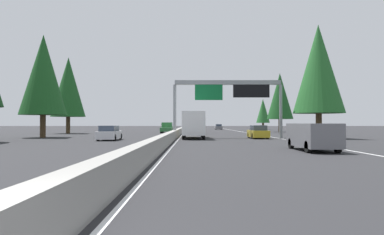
# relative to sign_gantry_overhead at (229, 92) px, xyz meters

# --- Properties ---
(ground_plane) EXTENTS (320.00, 320.00, 0.00)m
(ground_plane) POSITION_rel_sign_gantry_overhead_xyz_m (22.68, 6.03, -5.32)
(ground_plane) COLOR #262628
(median_barrier) EXTENTS (180.00, 0.56, 0.90)m
(median_barrier) POSITION_rel_sign_gantry_overhead_xyz_m (42.68, 6.33, -4.87)
(median_barrier) COLOR gray
(median_barrier) RESTS_ON ground
(shoulder_stripe_right) EXTENTS (160.00, 0.16, 0.01)m
(shoulder_stripe_right) POSITION_rel_sign_gantry_overhead_xyz_m (32.68, -5.49, -5.32)
(shoulder_stripe_right) COLOR silver
(shoulder_stripe_right) RESTS_ON ground
(shoulder_stripe_median) EXTENTS (160.00, 0.16, 0.01)m
(shoulder_stripe_median) POSITION_rel_sign_gantry_overhead_xyz_m (32.68, 5.78, -5.32)
(shoulder_stripe_median) COLOR silver
(shoulder_stripe_median) RESTS_ON ground
(sign_gantry_overhead) EXTENTS (0.50, 12.68, 6.69)m
(sign_gantry_overhead) POSITION_rel_sign_gantry_overhead_xyz_m (0.00, 0.00, 0.00)
(sign_gantry_overhead) COLOR gray
(sign_gantry_overhead) RESTS_ON ground
(minivan_near_right) EXTENTS (5.00, 1.95, 1.69)m
(minivan_near_right) POSITION_rel_sign_gantry_overhead_xyz_m (-18.57, -3.20, -4.37)
(minivan_near_right) COLOR slate
(minivan_near_right) RESTS_ON ground
(sedan_far_center) EXTENTS (4.40, 1.80, 1.47)m
(sedan_far_center) POSITION_rel_sign_gantry_overhead_xyz_m (-1.20, -3.10, -4.64)
(sedan_far_center) COLOR #AD931E
(sedan_far_center) RESTS_ON ground
(bus_mid_left) EXTENTS (11.50, 2.55, 3.10)m
(bus_mid_left) POSITION_rel_sign_gantry_overhead_xyz_m (21.57, 4.41, -3.61)
(bus_mid_left) COLOR white
(bus_mid_left) RESTS_ON ground
(sedan_mid_center) EXTENTS (4.40, 1.80, 1.47)m
(sedan_mid_center) POSITION_rel_sign_gantry_overhead_xyz_m (54.62, -2.90, -4.64)
(sedan_mid_center) COLOR slate
(sedan_mid_center) RESTS_ON ground
(box_truck_distant_b) EXTENTS (8.50, 2.40, 2.95)m
(box_truck_distant_b) POSITION_rel_sign_gantry_overhead_xyz_m (-1.16, 4.16, -3.71)
(box_truck_distant_b) COLOR white
(box_truck_distant_b) RESTS_ON ground
(oncoming_near) EXTENTS (5.60, 2.00, 1.86)m
(oncoming_near) POSITION_rel_sign_gantry_overhead_xyz_m (22.40, 8.88, -4.41)
(oncoming_near) COLOR #2D6B38
(oncoming_near) RESTS_ON ground
(oncoming_far) EXTENTS (4.40, 1.80, 1.47)m
(oncoming_far) POSITION_rel_sign_gantry_overhead_xyz_m (-5.28, 12.63, -4.64)
(oncoming_far) COLOR silver
(oncoming_far) RESTS_ON ground
(conifer_right_near) EXTENTS (5.68, 5.68, 12.91)m
(conifer_right_near) POSITION_rel_sign_gantry_overhead_xyz_m (-1.08, -9.98, 2.53)
(conifer_right_near) COLOR #4C3823
(conifer_right_near) RESTS_ON ground
(conifer_right_mid) EXTENTS (5.09, 5.09, 11.58)m
(conifer_right_mid) POSITION_rel_sign_gantry_overhead_xyz_m (27.80, -12.94, 1.71)
(conifer_right_mid) COLOR #4C3823
(conifer_right_mid) RESTS_ON ground
(conifer_right_far) EXTENTS (3.66, 3.66, 8.31)m
(conifer_right_far) POSITION_rel_sign_gantry_overhead_xyz_m (53.55, -14.85, -0.28)
(conifer_right_far) COLOR #4C3823
(conifer_right_far) RESTS_ON ground
(conifer_left_near) EXTENTS (5.43, 5.43, 12.33)m
(conifer_left_near) POSITION_rel_sign_gantry_overhead_xyz_m (1.08, 22.10, 2.17)
(conifer_left_near) COLOR #4C3823
(conifer_left_near) RESTS_ON ground
(conifer_left_mid) EXTENTS (5.61, 5.61, 12.76)m
(conifer_left_mid) POSITION_rel_sign_gantry_overhead_xyz_m (17.58, 25.01, 2.43)
(conifer_left_mid) COLOR #4C3823
(conifer_left_mid) RESTS_ON ground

